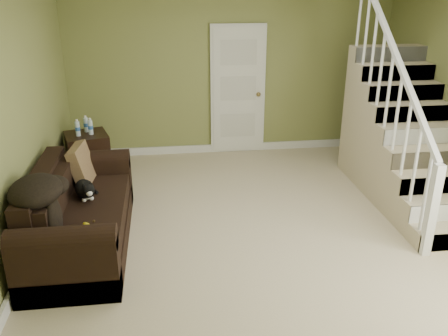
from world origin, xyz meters
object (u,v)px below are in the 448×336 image
object	(u,v)px
cat	(84,190)
banana	(88,227)
sofa	(78,218)
side_table	(88,156)

from	to	relation	value
cat	banana	bearing A→B (deg)	-100.18
cat	sofa	bearing A→B (deg)	-131.08
side_table	banana	xyz separation A→B (m)	(0.33, -2.34, 0.15)
side_table	cat	distance (m)	1.67
sofa	side_table	size ratio (longest dim) A/B	2.40
side_table	banana	size ratio (longest dim) A/B	4.52
banana	cat	bearing A→B (deg)	66.71
sofa	cat	distance (m)	0.31
side_table	cat	xyz separation A→B (m)	(0.20, -1.64, 0.22)
sofa	banana	size ratio (longest dim) A/B	10.83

